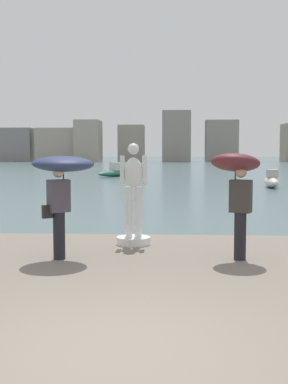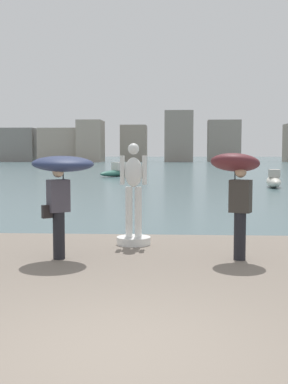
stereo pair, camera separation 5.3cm
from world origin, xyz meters
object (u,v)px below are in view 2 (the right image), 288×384
Objects in this scene: boat_near at (119,171)px; boat_mid at (274,181)px; onlooker_right at (237,176)px; statue_white_figure at (134,206)px; onlooker_left at (62,174)px.

boat_mid is at bearing -50.65° from boat_near.
boat_near is (-6.40, 39.35, -1.46)m from onlooker_right.
boat_mid is (7.62, 23.33, -0.78)m from statue_white_figure.
boat_mid is (12.02, -14.66, -0.02)m from boat_near.
statue_white_figure is at bearing 50.06° from onlooker_left.
onlooker_right is 25.37m from boat_mid.
boat_near is 18.96m from boat_mid.
onlooker_right reaches higher than onlooker_left.
boat_near is 1.46× the size of boat_mid.
statue_white_figure is 0.59× the size of boat_mid.
boat_near reaches higher than boat_mid.
boat_near is (-3.18, 39.44, -1.50)m from onlooker_left.
onlooker_right is 39.90m from boat_near.
onlooker_right is (3.23, 0.09, -0.04)m from onlooker_left.
statue_white_figure is 2.53m from onlooker_right.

